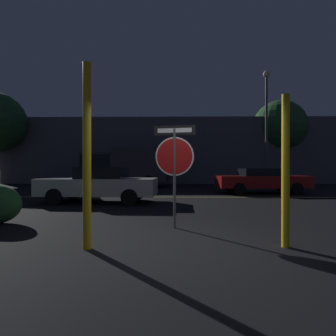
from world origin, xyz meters
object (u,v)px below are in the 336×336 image
(yellow_pole_right, at_px, (286,171))
(yellow_pole_left, at_px, (87,156))
(stop_sign, at_px, (175,156))
(delivery_truck, at_px, (124,165))
(street_lamp, at_px, (266,114))
(tree_1, at_px, (280,127))
(passing_car_2, at_px, (100,184))
(passing_car_3, at_px, (261,180))

(yellow_pole_right, bearing_deg, yellow_pole_left, -177.87)
(stop_sign, distance_m, delivery_truck, 12.71)
(street_lamp, bearing_deg, yellow_pole_right, -108.57)
(yellow_pole_left, bearing_deg, street_lamp, 59.42)
(stop_sign, relative_size, yellow_pole_left, 0.74)
(tree_1, bearing_deg, street_lamp, -120.53)
(stop_sign, relative_size, tree_1, 0.33)
(yellow_pole_left, xyz_separation_m, street_lamp, (7.75, 13.11, 3.34))
(passing_car_2, bearing_deg, delivery_truck, 6.03)
(stop_sign, xyz_separation_m, yellow_pole_right, (1.89, -1.41, -0.32))
(yellow_pole_left, relative_size, tree_1, 0.45)
(passing_car_2, distance_m, passing_car_3, 8.47)
(passing_car_2, xyz_separation_m, delivery_truck, (-0.46, 7.97, 0.80))
(passing_car_3, height_order, street_lamp, street_lamp)
(yellow_pole_right, distance_m, passing_car_2, 7.46)
(stop_sign, xyz_separation_m, yellow_pole_left, (-1.49, -1.53, -0.06))
(yellow_pole_right, distance_m, passing_car_3, 9.88)
(passing_car_3, bearing_deg, stop_sign, -33.50)
(passing_car_2, relative_size, street_lamp, 0.59)
(tree_1, bearing_deg, passing_car_3, -117.73)
(tree_1, bearing_deg, stop_sign, -119.03)
(passing_car_2, bearing_deg, stop_sign, -143.36)
(yellow_pole_left, relative_size, passing_car_2, 0.68)
(stop_sign, xyz_separation_m, street_lamp, (6.26, 11.58, 3.28))
(yellow_pole_left, bearing_deg, passing_car_3, 57.07)
(passing_car_2, xyz_separation_m, street_lamp, (9.14, 7.29, 4.21))
(stop_sign, distance_m, passing_car_2, 5.26)
(passing_car_3, bearing_deg, yellow_pole_right, -19.74)
(yellow_pole_right, xyz_separation_m, tree_1, (7.25, 17.88, 3.48))
(tree_1, bearing_deg, passing_car_2, -134.64)
(delivery_truck, distance_m, tree_1, 13.59)
(yellow_pole_right, bearing_deg, street_lamp, 71.43)
(yellow_pole_left, height_order, passing_car_2, yellow_pole_left)
(yellow_pole_left, height_order, delivery_truck, yellow_pole_left)
(passing_car_3, distance_m, delivery_truck, 9.13)
(street_lamp, distance_m, tree_1, 5.68)
(passing_car_3, relative_size, street_lamp, 0.63)
(stop_sign, bearing_deg, delivery_truck, 114.71)
(yellow_pole_right, xyz_separation_m, delivery_truck, (-5.24, 13.67, 0.18))
(yellow_pole_right, xyz_separation_m, passing_car_2, (-4.78, 5.70, -0.61))
(passing_car_2, relative_size, tree_1, 0.66)
(delivery_truck, relative_size, tree_1, 0.86)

